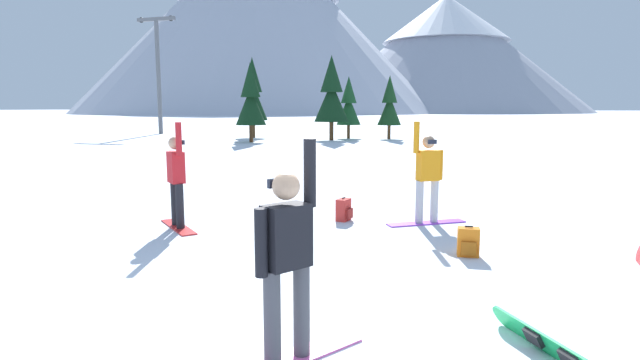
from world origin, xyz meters
The scene contains 15 objects.
ground_plane centered at (0.00, 0.00, 0.00)m, with size 800.00×800.00×0.00m, color silver.
snowboarder_foreground centered at (0.30, -0.91, 0.93)m, with size 1.09×1.49×1.98m.
snowboarder_midground centered at (-3.50, 3.29, 0.94)m, with size 1.28×1.18×1.99m.
snowboarder_background centered at (0.94, 5.02, 0.93)m, with size 1.48×1.12×1.99m.
loose_snowboard_near_left centered at (2.57, -0.21, 0.12)m, with size 1.11×1.52×0.24m.
backpack_red centered at (-0.67, 4.79, 0.21)m, with size 0.31×0.35×0.47m.
backpack_orange centered at (1.76, 2.97, 0.21)m, with size 0.34×0.28×0.47m.
pine_tree_leaning centered at (-12.23, 25.35, 2.78)m, with size 1.95×1.95×5.09m.
pine_tree_tall centered at (-4.30, 31.48, 2.46)m, with size 1.69×1.69×4.51m.
pine_tree_broad centered at (-7.24, 31.32, 2.44)m, with size 1.77×1.77×4.48m.
pine_tree_slender centered at (-14.23, 30.00, 3.22)m, with size 2.18×2.18×5.90m.
pine_tree_twin centered at (-7.87, 29.00, 3.14)m, with size 2.38×2.38×5.76m.
ski_lift_tower centered at (-24.24, 32.96, 5.64)m, with size 3.58×0.36×9.74m.
peak_central_summit centered at (-81.31, 182.64, 37.35)m, with size 138.60×138.60×71.48m.
peak_north_spur centered at (-13.65, 227.94, 26.09)m, with size 120.69×120.69×49.93m.
Camera 1 is at (1.85, -4.90, 2.25)m, focal length 28.63 mm.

